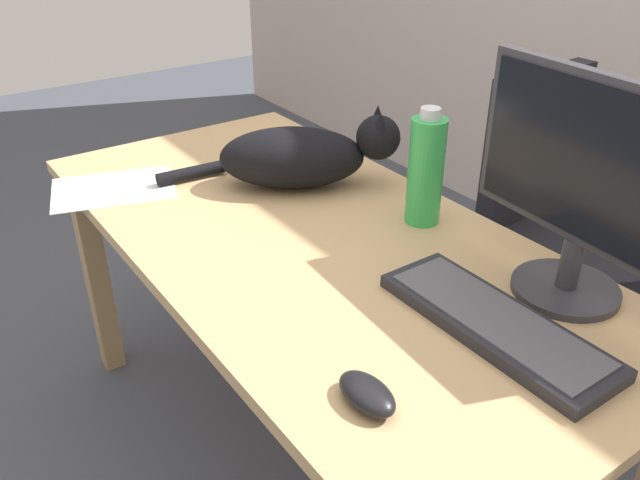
# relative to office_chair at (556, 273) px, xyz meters

# --- Properties ---
(ground_plane) EXTENTS (8.00, 8.00, 0.00)m
(ground_plane) POSITION_rel_office_chair_xyz_m (-0.16, -0.71, -0.42)
(ground_plane) COLOR #474C56
(desk) EXTENTS (1.53, 0.74, 0.70)m
(desk) POSITION_rel_office_chair_xyz_m (-0.16, -0.71, 0.19)
(desk) COLOR tan
(desk) RESTS_ON ground_plane
(office_chair) EXTENTS (0.48, 0.48, 0.96)m
(office_chair) POSITION_rel_office_chair_xyz_m (0.00, 0.00, 0.00)
(office_chair) COLOR black
(office_chair) RESTS_ON ground_plane
(monitor) EXTENTS (0.48, 0.20, 0.42)m
(monitor) POSITION_rel_office_chair_xyz_m (0.30, -0.45, 0.50)
(monitor) COLOR #333338
(monitor) RESTS_ON desk
(keyboard) EXTENTS (0.44, 0.15, 0.03)m
(keyboard) POSITION_rel_office_chair_xyz_m (0.31, -0.65, 0.29)
(keyboard) COLOR #232328
(keyboard) RESTS_ON desk
(cat) EXTENTS (0.37, 0.52, 0.20)m
(cat) POSITION_rel_office_chair_xyz_m (-0.39, -0.59, 0.36)
(cat) COLOR black
(cat) RESTS_ON desk
(computer_mouse) EXTENTS (0.11, 0.06, 0.04)m
(computer_mouse) POSITION_rel_office_chair_xyz_m (0.32, -0.94, 0.30)
(computer_mouse) COLOR black
(computer_mouse) RESTS_ON desk
(paper_sheet) EXTENTS (0.29, 0.34, 0.00)m
(paper_sheet) POSITION_rel_office_chair_xyz_m (-0.64, -0.99, 0.28)
(paper_sheet) COLOR white
(paper_sheet) RESTS_ON desk
(water_bottle) EXTENTS (0.08, 0.08, 0.27)m
(water_bottle) POSITION_rel_office_chair_xyz_m (-0.07, -0.47, 0.40)
(water_bottle) COLOR green
(water_bottle) RESTS_ON desk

